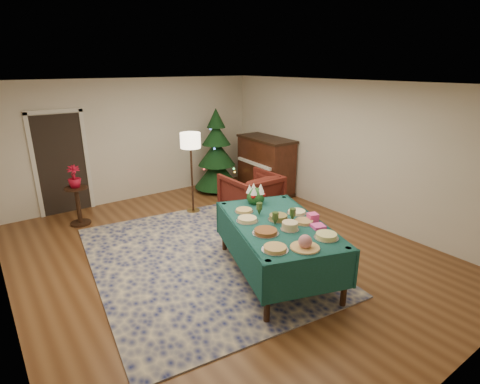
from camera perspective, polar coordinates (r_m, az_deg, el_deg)
room_shell at (r=5.77m, az=-2.98°, el=2.61°), size 7.00×7.00×7.00m
doorway at (r=8.46m, az=-25.59°, el=4.23°), size 1.08×0.04×2.16m
rug at (r=6.14m, az=-5.98°, el=-9.99°), size 3.71×4.57×0.02m
buffet_table at (r=5.41m, az=5.69°, el=-6.29°), size 1.88×2.44×0.84m
platter_0 at (r=4.57m, az=5.36°, el=-8.57°), size 0.33×0.33×0.05m
platter_1 at (r=4.63m, az=9.89°, el=-7.71°), size 0.37×0.37×0.18m
platter_2 at (r=4.96m, az=13.01°, el=-6.57°), size 0.32×0.32×0.07m
platter_3 at (r=4.98m, az=3.93°, el=-6.07°), size 0.36×0.36×0.06m
platter_4 at (r=5.11m, az=7.61°, el=-5.18°), size 0.25×0.25×0.11m
platter_5 at (r=5.37m, az=9.72°, el=-4.48°), size 0.30×0.30×0.05m
platter_6 at (r=5.35m, az=1.12°, el=-4.22°), size 0.32×0.32×0.06m
platter_7 at (r=5.41m, az=5.85°, el=-3.90°), size 0.30×0.30×0.08m
platter_8 at (r=5.69m, az=8.65°, el=-3.05°), size 0.30×0.30×0.05m
platter_9 at (r=5.68m, az=0.62°, el=-2.86°), size 0.29×0.29×0.05m
goblet_0 at (r=5.54m, az=2.96°, el=-2.55°), size 0.09×0.09×0.20m
goblet_1 at (r=5.37m, az=8.01°, el=-3.43°), size 0.09×0.09×0.20m
goblet_2 at (r=5.21m, az=5.39°, el=-4.04°), size 0.09×0.09×0.20m
napkin_stack at (r=5.25m, az=11.84°, el=-5.17°), size 0.21×0.21×0.04m
gift_box at (r=5.45m, az=11.02°, el=-3.80°), size 0.17×0.17×0.11m
centerpiece at (r=6.00m, az=2.41°, el=-0.40°), size 0.30×0.30×0.35m
armchair at (r=7.51m, az=1.69°, el=-0.24°), size 0.99×0.93×1.02m
floor_lamp at (r=7.63m, az=-7.55°, el=7.05°), size 0.41×0.41×1.68m
side_table at (r=7.87m, az=-23.40°, el=-2.03°), size 0.42×0.42×0.76m
potted_plant at (r=7.72m, az=-23.89°, el=1.49°), size 0.24×0.42×0.24m
christmas_tree at (r=9.10m, az=-3.58°, el=5.70°), size 1.26×1.26×2.01m
piano at (r=9.10m, az=3.91°, el=4.06°), size 0.79×1.57×1.33m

